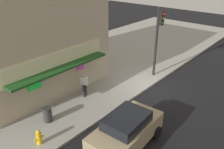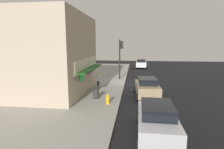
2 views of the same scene
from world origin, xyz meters
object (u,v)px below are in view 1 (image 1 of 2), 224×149
(traffic_light, at_px, (158,34))
(trash_can, at_px, (47,115))
(parked_car_tan, at_px, (126,130))
(fire_hydrant, at_px, (39,137))
(pedestrian, at_px, (84,84))

(traffic_light, xyz_separation_m, trash_can, (-8.72, 1.33, -2.81))
(traffic_light, height_order, parked_car_tan, traffic_light)
(traffic_light, relative_size, fire_hydrant, 6.55)
(fire_hydrant, distance_m, pedestrian, 4.75)
(fire_hydrant, xyz_separation_m, trash_can, (1.29, 1.16, 0.05))
(traffic_light, xyz_separation_m, pedestrian, (-5.58, 1.79, -2.34))
(trash_can, bearing_deg, pedestrian, 8.22)
(traffic_light, height_order, pedestrian, traffic_light)
(trash_can, bearing_deg, traffic_light, -8.70)
(fire_hydrant, distance_m, parked_car_tan, 4.11)
(fire_hydrant, relative_size, pedestrian, 0.47)
(traffic_light, bearing_deg, pedestrian, 162.24)
(pedestrian, bearing_deg, traffic_light, -17.76)
(traffic_light, distance_m, trash_can, 9.26)
(fire_hydrant, relative_size, trash_can, 0.92)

